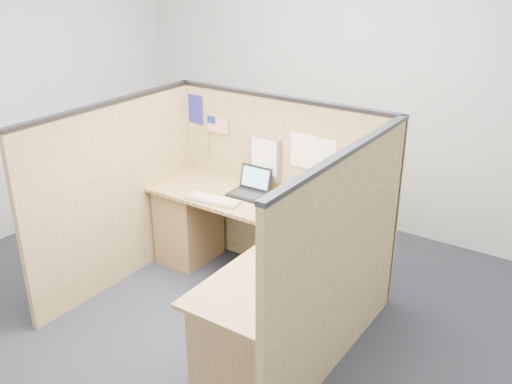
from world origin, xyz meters
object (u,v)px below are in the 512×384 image
Objects in this scene: mouse at (291,222)px; keyboard at (213,200)px; laptop at (251,188)px; l_desk at (250,267)px.

keyboard is at bearing 178.79° from mouse.
mouse is at bearing -7.02° from keyboard.
mouse is (0.74, -0.02, 0.01)m from keyboard.
laptop reaches higher than mouse.
l_desk is at bearing -28.17° from keyboard.
laptop is 0.66m from mouse.
mouse reaches higher than l_desk.
laptop is 0.64× the size of keyboard.
l_desk is 0.73m from laptop.
laptop is at bearing 57.10° from keyboard.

